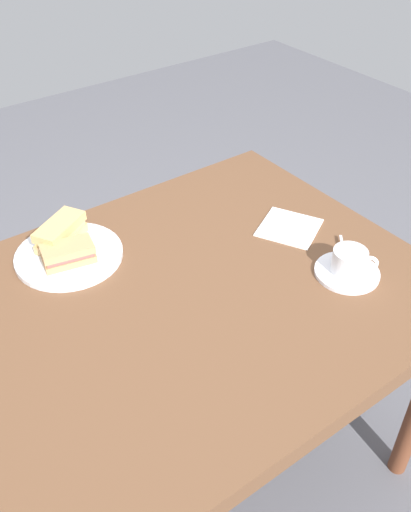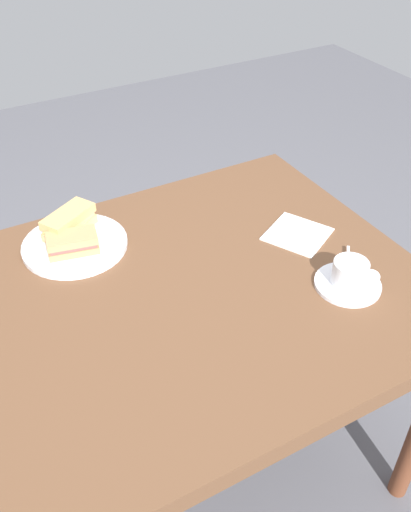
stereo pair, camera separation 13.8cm
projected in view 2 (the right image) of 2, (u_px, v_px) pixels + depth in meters
ground_plane at (191, 460)px, 1.78m from camera, size 6.00×6.00×0.00m
dining_table at (186, 311)px, 1.38m from camera, size 1.14×0.91×0.72m
sandwich_plate at (75, 245)px, 1.46m from camera, size 0.27×0.27×0.01m
sandwich_front at (73, 243)px, 1.41m from camera, size 0.14×0.09×0.05m
sandwich_back at (69, 222)px, 1.47m from camera, size 0.16×0.13×0.06m
coffee_saucer at (348, 284)px, 1.34m from camera, size 0.16×0.16×0.01m
coffee_cup at (351, 272)px, 1.31m from camera, size 0.09×0.09×0.06m
spoon at (348, 262)px, 1.39m from camera, size 0.07×0.08×0.01m
napkin at (297, 234)px, 1.50m from camera, size 0.20×0.20×0.00m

